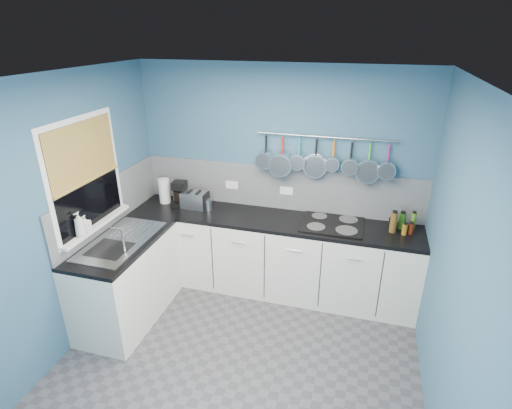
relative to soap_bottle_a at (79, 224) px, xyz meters
The scene contains 42 objects.
floor 1.93m from the soap_bottle_a, ahead, with size 3.20×3.00×0.02m, color #47474C.
ceiling 2.03m from the soap_bottle_a, ahead, with size 3.20×3.00×0.02m, color white.
wall_back 2.12m from the soap_bottle_a, 43.63° to the left, with size 3.20×0.02×2.50m, color #325A75.
wall_front 2.19m from the soap_bottle_a, 45.58° to the right, with size 3.20×0.02×2.50m, color #325A75.
wall_left 0.12m from the soap_bottle_a, 147.23° to the right, with size 0.02×3.00×2.50m, color #325A75.
wall_right 3.14m from the soap_bottle_a, ahead, with size 0.02×3.00×2.50m, color #325A75.
backsplash_back 2.10m from the soap_bottle_a, 43.19° to the left, with size 3.20×0.02×0.50m, color #96989C.
backsplash_left 0.55m from the soap_bottle_a, 96.04° to the left, with size 0.02×1.80×0.50m, color #96989C.
cabinet_run_back 2.05m from the soap_bottle_a, 36.89° to the left, with size 3.20×0.60×0.86m, color white.
worktop_back 1.93m from the soap_bottle_a, 36.89° to the left, with size 3.20×0.60×0.04m, color black.
cabinet_run_left 0.81m from the soap_bottle_a, 47.21° to the left, with size 0.60×1.20×0.86m, color white.
worktop_left 0.45m from the soap_bottle_a, 47.21° to the left, with size 0.60×1.20×0.04m, color black.
window_frame 0.46m from the soap_bottle_a, 100.26° to the left, with size 0.01×1.00×1.10m, color white.
window_glass 0.46m from the soap_bottle_a, 99.14° to the left, with size 0.01×0.90×1.00m, color black.
bamboo_blind 0.66m from the soap_bottle_a, 97.34° to the left, with size 0.01×0.90×0.55m, color gold.
window_sill 0.28m from the soap_bottle_a, 94.60° to the left, with size 0.10×0.98×0.03m, color white.
sink_unit 0.43m from the soap_bottle_a, 47.21° to the left, with size 0.50×0.95×0.01m, color silver.
mixer_tap 0.42m from the soap_bottle_a, ahead, with size 0.12×0.08×0.26m, color silver, non-canonical shape.
socket_left 1.73m from the soap_bottle_a, 55.45° to the left, with size 0.15×0.01×0.09m, color white.
socket_right 2.16m from the soap_bottle_a, 41.13° to the left, with size 0.15×0.01×0.09m, color white.
pot_rail 2.54m from the soap_bottle_a, 34.56° to the left, with size 0.02×0.02×1.45m, color silver.
soap_bottle_a is the anchor object (origin of this frame).
soap_bottle_b 0.08m from the soap_bottle_a, 90.00° to the left, with size 0.08×0.08×0.17m, color white.
paper_towel 1.25m from the soap_bottle_a, 80.67° to the left, with size 0.13×0.13×0.29m, color white.
coffee_maker 1.27m from the soap_bottle_a, 71.22° to the left, with size 0.16×0.18×0.29m, color black, non-canonical shape.
toaster 1.34m from the soap_bottle_a, 62.97° to the left, with size 0.29×0.17×0.19m, color silver.
canister 1.42m from the soap_bottle_a, 56.34° to the left, with size 0.09×0.09×0.13m, color silver.
hob 2.50m from the soap_bottle_a, 28.61° to the left, with size 0.65×0.57×0.01m, color black.
pan_0 2.01m from the soap_bottle_a, 44.87° to the left, with size 0.19×0.12×0.38m, color silver, non-canonical shape.
pan_1 2.14m from the soap_bottle_a, 41.37° to the left, with size 0.26×0.13×0.45m, color silver, non-canonical shape.
pan_2 2.28m from the soap_bottle_a, 38.30° to the left, with size 0.17×0.11×0.36m, color silver, non-canonical shape.
pan_3 2.42m from the soap_bottle_a, 35.60° to the left, with size 0.26×0.06×0.45m, color silver, non-canonical shape.
pan_4 2.57m from the soap_bottle_a, 33.21° to the left, with size 0.15×0.11×0.34m, color silver, non-canonical shape.
pan_5 2.72m from the soap_bottle_a, 31.10° to the left, with size 0.17×0.10×0.36m, color silver, non-canonical shape.
pan_6 2.87m from the soap_bottle_a, 29.21° to the left, with size 0.26×0.08×0.45m, color silver, non-canonical shape.
pan_7 3.03m from the soap_bottle_a, 27.52° to the left, with size 0.18×0.11×0.37m, color silver, non-canonical shape.
condiment_0 3.25m from the soap_bottle_a, 22.98° to the left, with size 0.05×0.05×0.20m, color #3F721E.
condiment_1 3.16m from the soap_bottle_a, 24.07° to the left, with size 0.07×0.07×0.17m, color #265919.
condiment_2 3.07m from the soap_bottle_a, 24.47° to the left, with size 0.07×0.07×0.11m, color black.
condiment_3 3.20m from the soap_bottle_a, 21.74° to the left, with size 0.06×0.06×0.11m, color #4C190C.
condiment_4 3.13m from the soap_bottle_a, 21.58° to the left, with size 0.05×0.05×0.11m, color #8C5914.
condiment_5 3.04m from the soap_bottle_a, 22.87° to the left, with size 0.07×0.07×0.22m, color brown.
Camera 1 is at (0.92, -2.66, 2.82)m, focal length 28.17 mm.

